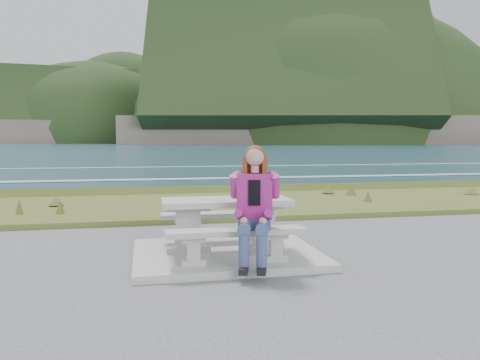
% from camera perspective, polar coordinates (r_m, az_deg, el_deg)
% --- Properties ---
extents(concrete_slab, '(2.60, 2.10, 0.10)m').
position_cam_1_polar(concrete_slab, '(6.79, -1.68, -9.02)').
color(concrete_slab, '#A2A29D').
rests_on(concrete_slab, ground).
extents(picnic_table, '(1.80, 0.75, 0.75)m').
position_cam_1_polar(picnic_table, '(6.66, -1.70, -3.73)').
color(picnic_table, '#A2A29D').
rests_on(picnic_table, concrete_slab).
extents(bench_landward, '(1.80, 0.35, 0.45)m').
position_cam_1_polar(bench_landward, '(6.02, -0.54, -6.92)').
color(bench_landward, '#A2A29D').
rests_on(bench_landward, concrete_slab).
extents(bench_seaward, '(1.80, 0.35, 0.45)m').
position_cam_1_polar(bench_seaward, '(7.38, -2.63, -4.71)').
color(bench_seaward, '#A2A29D').
rests_on(bench_seaward, concrete_slab).
extents(grass_verge, '(160.00, 4.50, 0.22)m').
position_cam_1_polar(grass_verge, '(11.67, -5.90, -3.38)').
color(grass_verge, '#455A22').
rests_on(grass_verge, ground).
extents(shore_drop, '(160.00, 0.80, 2.20)m').
position_cam_1_polar(shore_drop, '(14.53, -7.03, -1.73)').
color(shore_drop, brown).
rests_on(shore_drop, ground).
extents(ocean, '(1600.00, 1600.00, 0.09)m').
position_cam_1_polar(ocean, '(31.78, -9.45, -1.27)').
color(ocean, navy).
rests_on(ocean, ground).
extents(headland_range, '(729.83, 363.95, 189.49)m').
position_cam_1_polar(headland_range, '(447.95, 13.84, 5.91)').
color(headland_range, brown).
rests_on(headland_range, ground).
extents(seated_woman, '(0.63, 0.86, 1.52)m').
position_cam_1_polar(seated_woman, '(5.90, 1.74, -5.12)').
color(seated_woman, navy).
rests_on(seated_woman, concrete_slab).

